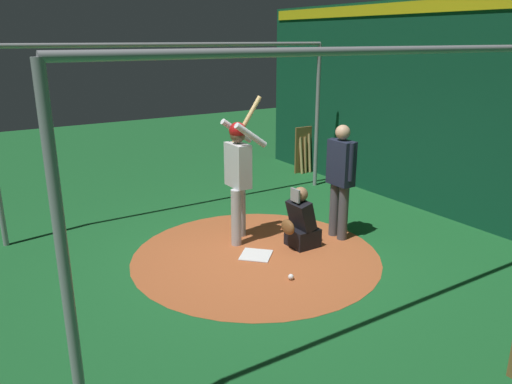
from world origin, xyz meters
The scene contains 10 objects.
ground_plane centered at (0.00, 0.00, 0.00)m, with size 25.43×25.43×0.00m, color #195B28.
dirt_circle centered at (0.00, 0.00, 0.00)m, with size 3.50×3.50×0.01m, color #AD562D.
home_plate centered at (0.00, 0.00, 0.01)m, with size 0.42×0.42×0.01m, color white.
batter centered at (-0.10, -0.63, 1.11)m, with size 0.68×0.49×2.15m.
catcher centered at (-0.73, 0.07, 0.36)m, with size 0.58×0.40×0.92m.
umpire centered at (-1.45, 0.09, 0.99)m, with size 0.22×0.49×1.75m.
back_wall centered at (-3.69, 0.00, 1.82)m, with size 0.23×9.43×3.61m.
cage_frame centered at (0.00, 0.00, 2.06)m, with size 5.97×4.73×2.89m.
bat_rack centered at (-3.45, -3.28, 0.49)m, with size 0.58×0.18×1.05m.
baseball_0 centered at (0.02, 0.86, 0.04)m, with size 0.07×0.07×0.07m, color white.
Camera 1 is at (3.45, 5.43, 2.95)m, focal length 34.72 mm.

